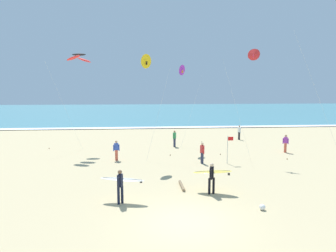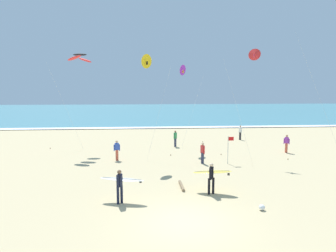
{
  "view_description": "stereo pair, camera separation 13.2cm",
  "coord_description": "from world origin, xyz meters",
  "px_view_note": "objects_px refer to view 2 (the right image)",
  "views": [
    {
      "loc": [
        -1.68,
        -11.84,
        5.66
      ],
      "look_at": [
        -0.19,
        6.06,
        3.33
      ],
      "focal_mm": 31.54,
      "sensor_mm": 36.0,
      "label": 1
    },
    {
      "loc": [
        -1.55,
        -11.85,
        5.66
      ],
      "look_at": [
        -0.19,
        6.06,
        3.33
      ],
      "focal_mm": 31.54,
      "sensor_mm": 36.0,
      "label": 2
    }
  ],
  "objects_px": {
    "bystander_purple_top": "(286,144)",
    "kite_delta_violet_far": "(182,71)",
    "kite_delta_golden_high": "(146,62)",
    "beach_ball": "(262,207)",
    "kite_delta_scarlet_near": "(254,55)",
    "bystander_green_top": "(175,138)",
    "bystander_blue_top": "(117,150)",
    "driftwood_log": "(182,186)",
    "surfer_lead": "(121,182)",
    "lifeguard_flag": "(229,147)",
    "bystander_white_top": "(240,132)",
    "bystander_red_top": "(203,153)",
    "kite_arc_charcoal_low": "(80,58)",
    "surfer_trailing": "(212,174)"
  },
  "relations": [
    {
      "from": "bystander_red_top",
      "to": "bystander_blue_top",
      "type": "distance_m",
      "value": 6.68
    },
    {
      "from": "kite_arc_charcoal_low",
      "to": "lifeguard_flag",
      "type": "relative_size",
      "value": 4.12
    },
    {
      "from": "bystander_blue_top",
      "to": "bystander_purple_top",
      "type": "bearing_deg",
      "value": 6.61
    },
    {
      "from": "bystander_purple_top",
      "to": "driftwood_log",
      "type": "xyz_separation_m",
      "value": [
        -10.28,
        -8.34,
        -0.73
      ]
    },
    {
      "from": "surfer_trailing",
      "to": "kite_delta_golden_high",
      "type": "distance_m",
      "value": 10.22
    },
    {
      "from": "bystander_white_top",
      "to": "bystander_blue_top",
      "type": "height_order",
      "value": "same"
    },
    {
      "from": "kite_delta_scarlet_near",
      "to": "bystander_green_top",
      "type": "height_order",
      "value": "kite_delta_scarlet_near"
    },
    {
      "from": "bystander_red_top",
      "to": "lifeguard_flag",
      "type": "height_order",
      "value": "lifeguard_flag"
    },
    {
      "from": "surfer_lead",
      "to": "bystander_green_top",
      "type": "bearing_deg",
      "value": 73.35
    },
    {
      "from": "kite_delta_scarlet_near",
      "to": "driftwood_log",
      "type": "xyz_separation_m",
      "value": [
        -6.43,
        -6.59,
        -8.11
      ]
    },
    {
      "from": "surfer_lead",
      "to": "beach_ball",
      "type": "bearing_deg",
      "value": -12.68
    },
    {
      "from": "surfer_trailing",
      "to": "bystander_blue_top",
      "type": "relative_size",
      "value": 1.38
    },
    {
      "from": "kite_delta_scarlet_near",
      "to": "lifeguard_flag",
      "type": "relative_size",
      "value": 4.15
    },
    {
      "from": "surfer_lead",
      "to": "lifeguard_flag",
      "type": "height_order",
      "value": "lifeguard_flag"
    },
    {
      "from": "bystander_red_top",
      "to": "bystander_green_top",
      "type": "height_order",
      "value": "same"
    },
    {
      "from": "bystander_white_top",
      "to": "bystander_red_top",
      "type": "relative_size",
      "value": 1.0
    },
    {
      "from": "kite_arc_charcoal_low",
      "to": "bystander_green_top",
      "type": "relative_size",
      "value": 5.44
    },
    {
      "from": "surfer_lead",
      "to": "bystander_white_top",
      "type": "bearing_deg",
      "value": 55.74
    },
    {
      "from": "kite_delta_golden_high",
      "to": "bystander_green_top",
      "type": "relative_size",
      "value": 5.12
    },
    {
      "from": "surfer_lead",
      "to": "bystander_blue_top",
      "type": "relative_size",
      "value": 1.47
    },
    {
      "from": "kite_delta_scarlet_near",
      "to": "bystander_green_top",
      "type": "xyz_separation_m",
      "value": [
        -5.63,
        5.07,
        -7.37
      ]
    },
    {
      "from": "kite_delta_scarlet_near",
      "to": "surfer_lead",
      "type": "bearing_deg",
      "value": -138.45
    },
    {
      "from": "kite_delta_golden_high",
      "to": "beach_ball",
      "type": "bearing_deg",
      "value": -60.99
    },
    {
      "from": "bystander_blue_top",
      "to": "driftwood_log",
      "type": "height_order",
      "value": "bystander_blue_top"
    },
    {
      "from": "kite_arc_charcoal_low",
      "to": "bystander_red_top",
      "type": "distance_m",
      "value": 13.65
    },
    {
      "from": "kite_delta_scarlet_near",
      "to": "lifeguard_flag",
      "type": "distance_m",
      "value": 7.46
    },
    {
      "from": "kite_delta_scarlet_near",
      "to": "beach_ball",
      "type": "relative_size",
      "value": 31.14
    },
    {
      "from": "surfer_trailing",
      "to": "kite_arc_charcoal_low",
      "type": "bearing_deg",
      "value": 128.07
    },
    {
      "from": "surfer_trailing",
      "to": "kite_delta_golden_high",
      "type": "relative_size",
      "value": 0.27
    },
    {
      "from": "kite_arc_charcoal_low",
      "to": "kite_delta_violet_far",
      "type": "bearing_deg",
      "value": 0.36
    },
    {
      "from": "kite_delta_golden_high",
      "to": "bystander_red_top",
      "type": "relative_size",
      "value": 5.12
    },
    {
      "from": "bystander_blue_top",
      "to": "bystander_white_top",
      "type": "bearing_deg",
      "value": 33.48
    },
    {
      "from": "bystander_white_top",
      "to": "bystander_red_top",
      "type": "distance_m",
      "value": 11.52
    },
    {
      "from": "kite_delta_golden_high",
      "to": "beach_ball",
      "type": "relative_size",
      "value": 29.06
    },
    {
      "from": "kite_arc_charcoal_low",
      "to": "bystander_blue_top",
      "type": "distance_m",
      "value": 9.21
    },
    {
      "from": "surfer_lead",
      "to": "bystander_purple_top",
      "type": "height_order",
      "value": "surfer_lead"
    },
    {
      "from": "kite_delta_scarlet_near",
      "to": "surfer_trailing",
      "type": "bearing_deg",
      "value": -122.81
    },
    {
      "from": "surfer_lead",
      "to": "kite_delta_scarlet_near",
      "type": "height_order",
      "value": "kite_delta_scarlet_near"
    },
    {
      "from": "kite_delta_golden_high",
      "to": "bystander_purple_top",
      "type": "bearing_deg",
      "value": 10.72
    },
    {
      "from": "kite_delta_violet_far",
      "to": "bystander_blue_top",
      "type": "relative_size",
      "value": 4.87
    },
    {
      "from": "kite_arc_charcoal_low",
      "to": "driftwood_log",
      "type": "xyz_separation_m",
      "value": [
        7.76,
        -10.76,
        -8.21
      ]
    },
    {
      "from": "bystander_blue_top",
      "to": "bystander_green_top",
      "type": "bearing_deg",
      "value": 44.47
    },
    {
      "from": "kite_delta_scarlet_near",
      "to": "kite_delta_violet_far",
      "type": "height_order",
      "value": "kite_delta_scarlet_near"
    },
    {
      "from": "kite_delta_golden_high",
      "to": "bystander_purple_top",
      "type": "xyz_separation_m",
      "value": [
        12.23,
        2.31,
        -6.75
      ]
    },
    {
      "from": "kite_delta_violet_far",
      "to": "bystander_white_top",
      "type": "xyz_separation_m",
      "value": [
        6.95,
        4.16,
        -6.41
      ]
    },
    {
      "from": "kite_delta_scarlet_near",
      "to": "kite_arc_charcoal_low",
      "type": "height_order",
      "value": "kite_delta_scarlet_near"
    },
    {
      "from": "bystander_purple_top",
      "to": "kite_delta_violet_far",
      "type": "bearing_deg",
      "value": 164.48
    },
    {
      "from": "bystander_white_top",
      "to": "bystander_red_top",
      "type": "xyz_separation_m",
      "value": [
        -6.08,
        -9.79,
        0.0
      ]
    },
    {
      "from": "kite_delta_scarlet_near",
      "to": "kite_arc_charcoal_low",
      "type": "relative_size",
      "value": 1.01
    },
    {
      "from": "kite_delta_golden_high",
      "to": "kite_arc_charcoal_low",
      "type": "bearing_deg",
      "value": 140.77
    }
  ]
}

